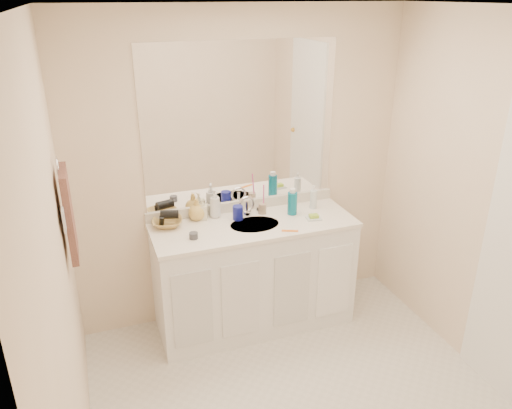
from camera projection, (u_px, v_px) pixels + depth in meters
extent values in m
cube|color=white|center=(330.00, 6.00, 2.22)|extent=(2.60, 2.60, 0.02)
cube|color=#FCE4C5|center=(242.00, 171.00, 3.82)|extent=(2.60, 0.02, 2.40)
cube|color=#FCE4C5|center=(61.00, 290.00, 2.29)|extent=(0.02, 2.60, 2.40)
cube|color=#FCE4C5|center=(506.00, 213.00, 3.09)|extent=(0.02, 2.60, 2.40)
cube|color=white|center=(254.00, 276.00, 3.88)|extent=(1.50, 0.55, 0.85)
cube|color=white|center=(254.00, 225.00, 3.71)|extent=(1.52, 0.57, 0.03)
cube|color=silver|center=(243.00, 205.00, 3.91)|extent=(1.52, 0.03, 0.08)
cylinder|color=#B5AD9E|center=(255.00, 226.00, 3.69)|extent=(0.37, 0.37, 0.02)
cylinder|color=silver|center=(247.00, 208.00, 3.82)|extent=(0.02, 0.02, 0.11)
cube|color=white|center=(241.00, 125.00, 3.67)|extent=(1.48, 0.01, 1.20)
cylinder|color=navy|center=(238.00, 213.00, 3.74)|extent=(0.10, 0.10, 0.11)
cylinder|color=tan|center=(262.00, 209.00, 3.85)|extent=(0.07, 0.07, 0.08)
cylinder|color=#EA3D9B|center=(264.00, 195.00, 3.81)|extent=(0.02, 0.04, 0.18)
cylinder|color=#0B6A84|center=(292.00, 203.00, 3.82)|extent=(0.10, 0.10, 0.18)
cylinder|color=silver|center=(313.00, 199.00, 3.93)|extent=(0.07, 0.07, 0.15)
cube|color=silver|center=(314.00, 218.00, 3.77)|extent=(0.12, 0.10, 0.01)
cube|color=#9DCA31|center=(314.00, 216.00, 3.76)|extent=(0.07, 0.06, 0.02)
cube|color=orange|center=(290.00, 231.00, 3.58)|extent=(0.12, 0.07, 0.00)
cylinder|color=#3A3B42|center=(194.00, 236.00, 3.46)|extent=(0.07, 0.07, 0.04)
imported|color=silver|center=(215.00, 204.00, 3.76)|extent=(0.10, 0.11, 0.22)
imported|color=beige|center=(202.00, 209.00, 3.74)|extent=(0.10, 0.10, 0.16)
imported|color=#DCB455|center=(197.00, 209.00, 3.73)|extent=(0.13, 0.13, 0.16)
imported|color=#AA8644|center=(167.00, 223.00, 3.65)|extent=(0.26, 0.26, 0.05)
cylinder|color=black|center=(170.00, 214.00, 3.63)|extent=(0.14, 0.10, 0.06)
torus|color=silver|center=(57.00, 166.00, 2.83)|extent=(0.01, 0.11, 0.11)
cube|color=#4F312A|center=(69.00, 214.00, 2.95)|extent=(0.04, 0.32, 0.55)
cube|color=silver|center=(64.00, 220.00, 2.75)|extent=(0.01, 0.08, 0.13)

